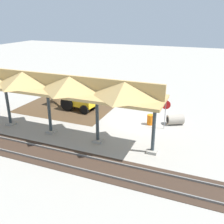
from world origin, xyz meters
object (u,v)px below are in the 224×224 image
(concrete_pipe, at_px, (175,120))
(stop_sign, at_px, (166,108))
(traffic_barrel, at_px, (150,120))
(backhoe, at_px, (78,98))

(concrete_pipe, bearing_deg, stop_sign, 61.12)
(concrete_pipe, relative_size, traffic_barrel, 1.80)
(backhoe, height_order, traffic_barrel, backhoe)
(backhoe, relative_size, traffic_barrel, 5.83)
(stop_sign, xyz_separation_m, traffic_barrel, (1.30, -0.40, -1.36))
(traffic_barrel, bearing_deg, stop_sign, 162.76)
(backhoe, height_order, concrete_pipe, backhoe)
(stop_sign, relative_size, concrete_pipe, 1.55)
(backhoe, distance_m, traffic_barrel, 7.68)
(backhoe, bearing_deg, stop_sign, 172.07)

